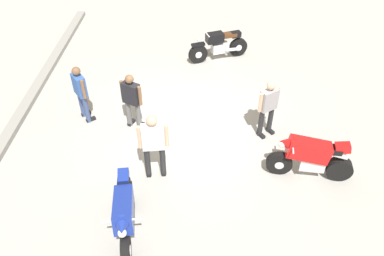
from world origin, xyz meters
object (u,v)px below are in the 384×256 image
Objects in this scene: motorcycle_red_sportbike at (311,157)px; person_in_black_shirt at (132,99)px; person_in_blue_shirt at (81,91)px; person_in_white_shirt at (154,143)px; motorcycle_blue_sportbike at (125,212)px; motorcycle_black_cruiser at (219,45)px; person_in_gray_shirt at (268,105)px.

motorcycle_red_sportbike is 1.20× the size of person_in_black_shirt.
person_in_black_shirt is at bearing -50.24° from person_in_blue_shirt.
motorcycle_red_sportbike is at bearing -95.70° from person_in_white_shirt.
person_in_white_shirt is at bearing -81.33° from person_in_blue_shirt.
person_in_blue_shirt is (2.06, 2.15, -0.09)m from person_in_white_shirt.
motorcycle_blue_sportbike is 0.98× the size of motorcycle_black_cruiser.
person_in_blue_shirt reaches higher than person_in_gray_shirt.
person_in_gray_shirt is (-3.82, -1.13, 0.38)m from motorcycle_black_cruiser.
motorcycle_red_sportbike is 3.55m from person_in_white_shirt.
person_in_blue_shirt is at bearing 21.12° from motorcycle_black_cruiser.
person_in_white_shirt reaches higher than motorcycle_blue_sportbike.
person_in_black_shirt is at bearing -126.28° from person_in_gray_shirt.
person_in_black_shirt is at bearing 36.72° from motorcycle_black_cruiser.
person_in_white_shirt reaches higher than motorcycle_black_cruiser.
motorcycle_black_cruiser is at bearing 162.68° from person_in_gray_shirt.
person_in_white_shirt is 1.08× the size of person_in_black_shirt.
person_in_black_shirt is (1.74, 0.75, -0.10)m from person_in_white_shirt.
motorcycle_blue_sportbike is at bearing 28.90° from motorcycle_red_sportbike.
person_in_black_shirt is (1.63, 4.27, 0.33)m from motorcycle_red_sportbike.
person_in_black_shirt is (3.31, 0.33, 0.33)m from motorcycle_blue_sportbike.
person_in_white_shirt is at bearing 156.68° from motorcycle_blue_sportbike.
person_in_blue_shirt is at bearing 38.76° from person_in_white_shirt.
person_in_white_shirt is 2.98m from person_in_blue_shirt.
person_in_black_shirt reaches higher than motorcycle_black_cruiser.
motorcycle_blue_sportbike is 4.45m from person_in_gray_shirt.
person_in_gray_shirt is 4.87m from person_in_blue_shirt.
person_in_blue_shirt is (3.62, 1.73, 0.33)m from motorcycle_blue_sportbike.
person_in_white_shirt is (1.56, -0.42, 0.42)m from motorcycle_blue_sportbike.
motorcycle_black_cruiser is 1.24× the size of person_in_gray_shirt.
person_in_gray_shirt is at bearing -55.13° from motorcycle_red_sportbike.
motorcycle_black_cruiser is 1.13× the size of person_in_white_shirt.
motorcycle_red_sportbike is (-5.31, -1.96, 0.07)m from motorcycle_black_cruiser.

